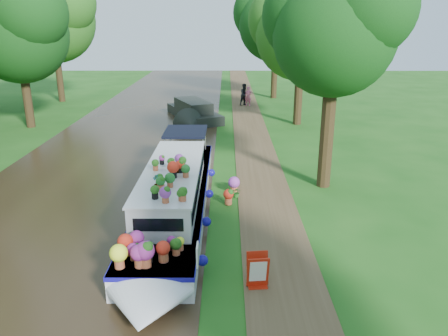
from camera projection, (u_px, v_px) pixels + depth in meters
ground at (236, 215)px, 15.97m from camera, size 100.00×100.00×0.00m
canal_water at (73, 214)px, 16.01m from camera, size 10.00×100.00×0.02m
towpath at (269, 214)px, 15.96m from camera, size 2.20×100.00×0.03m
plant_boat at (173, 195)px, 15.51m from camera, size 2.29×13.52×2.30m
tree_near_overhang at (335, 25)px, 16.76m from camera, size 5.52×5.28×8.99m
tree_near_mid at (302, 26)px, 28.20m from camera, size 6.90×6.60×9.40m
tree_near_far at (276, 18)px, 38.45m from camera, size 7.59×7.26×10.30m
tree_far_c at (17, 25)px, 27.33m from camera, size 7.13×6.82×9.59m
tree_far_d at (52, 13)px, 36.56m from camera, size 8.05×7.70×10.85m
second_boat at (193, 112)px, 31.31m from camera, size 4.55×7.78×1.41m
sandwich_board at (258, 272)px, 11.49m from camera, size 0.59×0.51×0.92m
pedestrian_pink at (248, 96)px, 36.41m from camera, size 0.67×0.55×1.59m
pedestrian_dark at (245, 95)px, 36.55m from camera, size 1.10×1.03×1.81m
verge_plant at (237, 192)px, 17.48m from camera, size 0.43×0.39×0.42m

